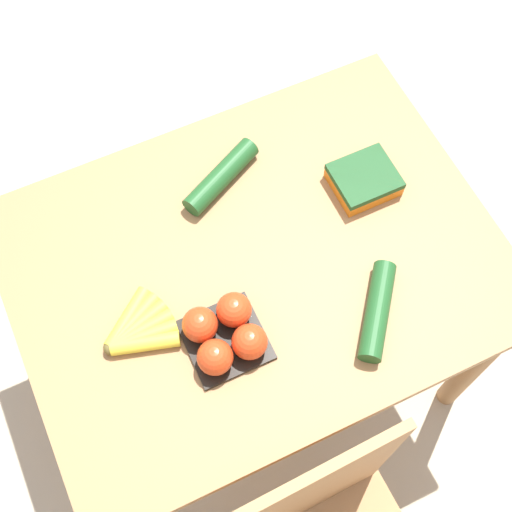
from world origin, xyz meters
The scene contains 7 objects.
ground_plane centered at (0.00, 0.00, 0.00)m, with size 12.00×12.00×0.00m, color #B7A88E.
dining_table centered at (0.00, 0.00, 0.63)m, with size 1.11×0.84×0.75m.
banana_bunch centered at (0.31, 0.05, 0.76)m, with size 0.17×0.17×0.04m.
tomato_pack centered at (0.14, 0.14, 0.79)m, with size 0.17×0.17×0.09m.
carrot_bag centered at (-0.32, -0.08, 0.78)m, with size 0.15×0.13×0.05m.
cucumber_near centered at (-0.02, -0.23, 0.77)m, with size 0.23×0.15×0.05m.
cucumber_far centered at (-0.18, 0.23, 0.77)m, with size 0.18×0.21×0.05m.
Camera 1 is at (0.30, 0.63, 2.23)m, focal length 50.00 mm.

